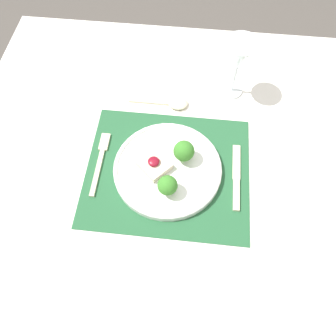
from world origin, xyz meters
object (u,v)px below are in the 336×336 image
(spoon, at_px, (173,103))
(wine_glass_near, at_px, (240,57))
(fork, at_px, (101,159))
(dinner_plate, at_px, (168,169))
(knife, at_px, (236,181))

(spoon, distance_m, wine_glass_near, 0.22)
(fork, xyz_separation_m, spoon, (0.17, 0.21, 0.00))
(dinner_plate, height_order, fork, dinner_plate)
(wine_glass_near, bearing_deg, spoon, -156.91)
(dinner_plate, bearing_deg, spoon, 92.21)
(fork, bearing_deg, knife, -5.53)
(fork, bearing_deg, spoon, 48.85)
(fork, height_order, spoon, spoon)
(fork, height_order, wine_glass_near, wine_glass_near)
(dinner_plate, bearing_deg, fork, 174.20)
(fork, xyz_separation_m, knife, (0.36, -0.03, 0.00))
(knife, height_order, wine_glass_near, wine_glass_near)
(spoon, bearing_deg, wine_glass_near, 27.10)
(spoon, xyz_separation_m, wine_glass_near, (0.17, 0.07, 0.13))
(fork, height_order, knife, knife)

